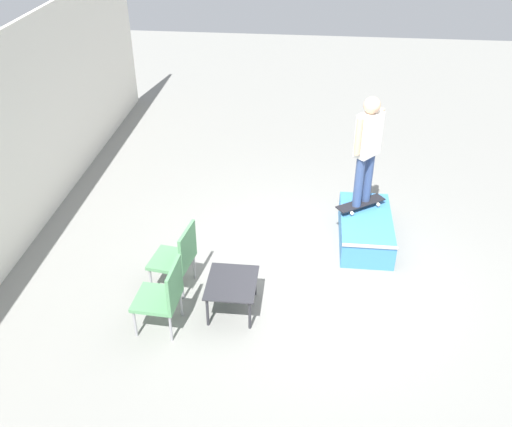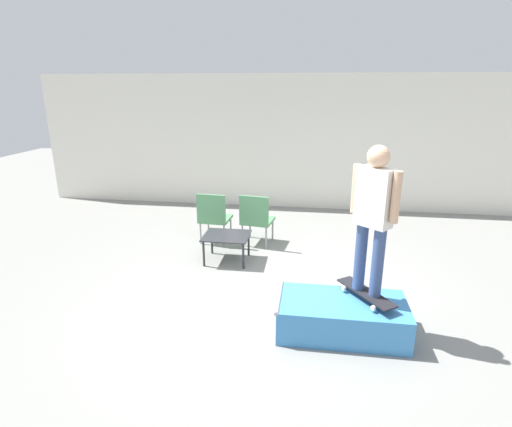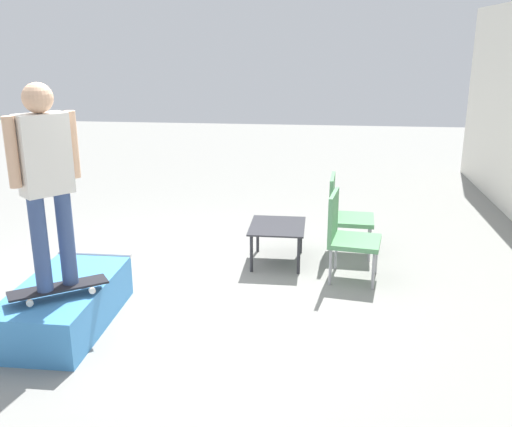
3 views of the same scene
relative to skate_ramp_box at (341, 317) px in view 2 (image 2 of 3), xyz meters
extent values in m
plane|color=gray|center=(-0.81, 0.73, -0.20)|extent=(24.00, 24.00, 0.00)
cube|color=white|center=(-0.81, 4.98, 1.30)|extent=(12.00, 0.06, 3.00)
cube|color=#3D84C6|center=(0.00, 0.00, 0.00)|extent=(1.45, 0.75, 0.40)
cylinder|color=#B7B7BC|center=(-0.72, 0.00, 0.20)|extent=(0.05, 0.75, 0.05)
cube|color=black|center=(0.26, 0.08, 0.29)|extent=(0.62, 0.77, 0.02)
cylinder|color=white|center=(0.50, -0.05, 0.25)|extent=(0.06, 0.06, 0.05)
cylinder|color=white|center=(0.31, -0.18, 0.25)|extent=(0.06, 0.06, 0.05)
cylinder|color=white|center=(0.21, 0.35, 0.25)|extent=(0.06, 0.06, 0.05)
cylinder|color=white|center=(0.02, 0.22, 0.25)|extent=(0.06, 0.06, 0.05)
cylinder|color=#384C7A|center=(0.18, 0.15, 0.69)|extent=(0.13, 0.13, 0.80)
cylinder|color=#384C7A|center=(0.34, 0.01, 0.69)|extent=(0.13, 0.13, 0.80)
cube|color=silver|center=(0.26, 0.08, 1.41)|extent=(0.42, 0.40, 0.63)
cylinder|color=#D8A884|center=(0.08, 0.24, 1.46)|extent=(0.09, 0.09, 0.54)
cylinder|color=#D8A884|center=(0.44, -0.07, 1.46)|extent=(0.09, 0.09, 0.54)
sphere|color=#D8A884|center=(0.26, 0.08, 1.84)|extent=(0.23, 0.23, 0.23)
cube|color=#2D2D33|center=(-1.72, 1.76, 0.24)|extent=(0.73, 0.62, 0.02)
cylinder|color=#2D2D33|center=(-2.04, 1.50, 0.01)|extent=(0.04, 0.04, 0.43)
cylinder|color=#2D2D33|center=(-1.41, 1.50, 0.01)|extent=(0.04, 0.04, 0.43)
cylinder|color=#2D2D33|center=(-2.04, 2.02, 0.01)|extent=(0.04, 0.04, 0.43)
cylinder|color=#2D2D33|center=(-1.41, 2.02, 0.01)|extent=(0.04, 0.04, 0.43)
cylinder|color=#99999E|center=(-1.88, 2.82, 0.00)|extent=(0.03, 0.03, 0.40)
cylinder|color=#99999E|center=(-2.32, 2.85, 0.00)|extent=(0.03, 0.03, 0.40)
cylinder|color=#99999E|center=(-1.91, 2.38, 0.00)|extent=(0.03, 0.03, 0.40)
cylinder|color=#99999E|center=(-2.34, 2.41, 0.00)|extent=(0.03, 0.03, 0.40)
cube|color=#569360|center=(-2.11, 2.61, 0.22)|extent=(0.55, 0.55, 0.05)
cube|color=#569360|center=(-2.13, 2.37, 0.49)|extent=(0.52, 0.07, 0.49)
cylinder|color=#99999E|center=(-1.08, 2.80, 0.00)|extent=(0.03, 0.03, 0.40)
cylinder|color=#99999E|center=(-1.52, 2.86, 0.00)|extent=(0.03, 0.03, 0.40)
cylinder|color=#99999E|center=(-1.15, 2.36, 0.00)|extent=(0.03, 0.03, 0.40)
cylinder|color=#99999E|center=(-1.59, 2.43, 0.00)|extent=(0.03, 0.03, 0.40)
cube|color=#569360|center=(-1.33, 2.61, 0.22)|extent=(0.59, 0.59, 0.05)
cube|color=#569360|center=(-1.37, 2.37, 0.49)|extent=(0.52, 0.12, 0.49)
camera|label=1|loc=(-7.15, 0.89, 4.76)|focal=40.00mm
camera|label=2|loc=(-0.40, -4.10, 2.53)|focal=28.00mm
camera|label=3|loc=(4.40, 2.20, 2.26)|focal=40.00mm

